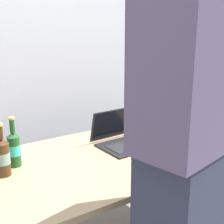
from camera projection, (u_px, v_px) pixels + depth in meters
desk at (114, 164)px, 1.79m from camera, size 1.55×0.86×0.70m
laptop at (124, 137)px, 1.91m from camera, size 0.35×0.32×0.21m
beer_bottle_dark at (14, 148)px, 1.59m from camera, size 0.07×0.07×0.27m
beer_bottle_amber at (2, 156)px, 1.48m from camera, size 0.07×0.07×0.27m
person_figure at (188, 164)px, 1.10m from camera, size 0.46×0.36×1.82m
coffee_mug at (132, 120)px, 2.23m from camera, size 0.11×0.07×0.11m
back_wall at (54, 43)px, 2.25m from camera, size 6.00×0.10×2.60m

